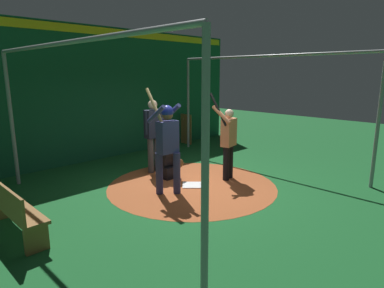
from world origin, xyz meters
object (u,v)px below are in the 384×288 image
(batter, at_px, (167,140))
(bench, at_px, (12,207))
(catcher, at_px, (169,163))
(umpire, at_px, (153,132))
(bat_rack, at_px, (185,129))
(home_plate, at_px, (192,185))
(visitor, at_px, (228,139))

(batter, relative_size, bench, 1.22)
(catcher, relative_size, umpire, 0.52)
(catcher, height_order, bat_rack, bat_rack)
(home_plate, height_order, batter, batter)
(batter, height_order, umpire, batter)
(bat_rack, bearing_deg, home_plate, -41.76)
(home_plate, height_order, bench, bench)
(home_plate, xyz_separation_m, catcher, (-0.78, 0.02, 0.36))
(home_plate, distance_m, catcher, 0.86)
(batter, relative_size, bat_rack, 2.07)
(umpire, xyz_separation_m, bat_rack, (-1.98, 2.98, -0.54))
(home_plate, xyz_separation_m, bench, (-0.35, -3.56, 0.44))
(batter, bearing_deg, bench, -96.56)
(catcher, bearing_deg, home_plate, -1.18)
(bench, bearing_deg, batter, 83.44)
(umpire, relative_size, bat_rack, 1.73)
(umpire, bearing_deg, visitor, 26.89)
(visitor, bearing_deg, batter, -112.18)
(batter, height_order, bench, batter)
(umpire, relative_size, visitor, 0.90)
(bat_rack, xyz_separation_m, bench, (3.07, -6.61, -0.05))
(batter, height_order, catcher, batter)
(bench, bearing_deg, home_plate, 84.47)
(batter, height_order, visitor, batter)
(home_plate, height_order, catcher, catcher)
(home_plate, bearing_deg, umpire, 177.19)
(batter, relative_size, visitor, 1.07)
(batter, bearing_deg, home_plate, 88.71)
(home_plate, xyz_separation_m, bat_rack, (-3.41, 3.05, 0.48))
(catcher, relative_size, bench, 0.53)
(umpire, bearing_deg, batter, -28.54)
(catcher, bearing_deg, visitor, 41.29)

